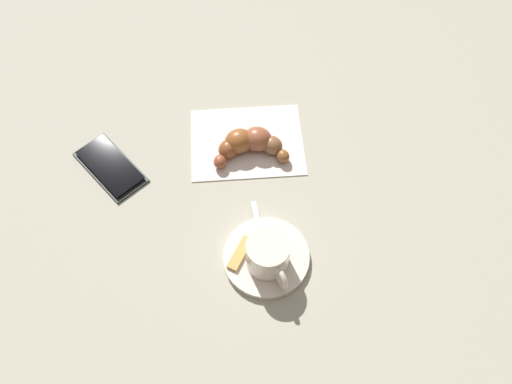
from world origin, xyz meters
The scene contains 8 objects.
ground_plane centered at (0.00, 0.00, 0.00)m, with size 1.80×1.80×0.00m, color #ABA895.
saucer centered at (-0.12, 0.02, 0.01)m, with size 0.13×0.13×0.01m, color silver.
espresso_cup centered at (-0.14, 0.02, 0.04)m, with size 0.09×0.06×0.06m.
teaspoon centered at (-0.12, 0.02, 0.01)m, with size 0.13×0.02×0.01m.
sugar_packet centered at (-0.11, 0.05, 0.01)m, with size 0.06×0.02×0.01m, color tan.
napkin centered at (0.09, -0.02, 0.00)m, with size 0.15×0.19×0.00m, color silver.
croissant centered at (0.07, -0.02, 0.02)m, with size 0.08×0.13×0.04m.
cell_phone centered at (0.11, 0.22, 0.00)m, with size 0.15×0.12×0.01m.
Camera 1 is at (-0.41, 0.12, 0.72)m, focal length 35.78 mm.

